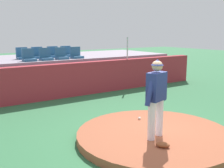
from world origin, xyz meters
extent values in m
plane|color=#306A40|center=(0.00, 0.00, 0.00)|extent=(60.00, 60.00, 0.00)
cylinder|color=#9C5136|center=(0.00, 0.00, 0.09)|extent=(3.81, 3.81, 0.18)
cylinder|color=white|center=(-0.39, -0.30, 0.63)|extent=(0.17, 0.17, 0.89)
cylinder|color=white|center=(-0.05, -0.19, 0.63)|extent=(0.17, 0.17, 0.89)
cube|color=navy|center=(-0.22, -0.25, 1.39)|extent=(0.56, 0.40, 0.64)
cylinder|color=navy|center=(-0.47, -0.32, 1.35)|extent=(0.37, 0.21, 0.71)
cylinder|color=navy|center=(0.03, -0.17, 1.35)|extent=(0.35, 0.20, 0.72)
sphere|color=tan|center=(-0.22, -0.25, 1.85)|extent=(0.24, 0.24, 0.24)
cone|color=navy|center=(-0.22, -0.25, 1.94)|extent=(0.35, 0.35, 0.13)
sphere|color=white|center=(0.31, 0.96, 0.22)|extent=(0.07, 0.07, 0.07)
ellipsoid|color=brown|center=(-0.47, -0.75, 0.24)|extent=(0.34, 0.36, 0.11)
cube|color=#9E2B35|center=(0.00, 5.33, 0.68)|extent=(14.06, 0.40, 1.35)
cylinder|color=silver|center=(3.18, 5.33, 1.85)|extent=(0.06, 0.06, 1.00)
cube|color=gray|center=(0.00, 7.74, 0.72)|extent=(12.35, 3.97, 1.44)
cube|color=#2A5B84|center=(-1.05, 6.19, 1.49)|extent=(0.48, 0.44, 0.10)
cube|color=#2A5B84|center=(-1.05, 6.37, 1.74)|extent=(0.48, 0.08, 0.40)
cube|color=#2A5B84|center=(-0.35, 6.19, 1.49)|extent=(0.48, 0.44, 0.10)
cube|color=#2A5B84|center=(-0.35, 6.37, 1.74)|extent=(0.48, 0.08, 0.40)
cube|color=#2A5B84|center=(0.35, 6.20, 1.49)|extent=(0.48, 0.44, 0.10)
cube|color=#2A5B84|center=(0.35, 6.38, 1.74)|extent=(0.48, 0.08, 0.40)
cube|color=#2A5B84|center=(1.07, 6.22, 1.49)|extent=(0.48, 0.44, 0.10)
cube|color=#2A5B84|center=(1.07, 6.40, 1.74)|extent=(0.48, 0.08, 0.40)
cube|color=#2A5B84|center=(-1.02, 7.14, 1.49)|extent=(0.48, 0.44, 0.10)
cube|color=#2A5B84|center=(-1.02, 7.32, 1.74)|extent=(0.48, 0.08, 0.40)
cube|color=#2A5B84|center=(-0.37, 7.10, 1.49)|extent=(0.48, 0.44, 0.10)
cube|color=#2A5B84|center=(-0.37, 7.28, 1.74)|extent=(0.48, 0.08, 0.40)
cube|color=#2A5B84|center=(0.37, 7.12, 1.49)|extent=(0.48, 0.44, 0.10)
cube|color=#2A5B84|center=(0.37, 7.30, 1.74)|extent=(0.48, 0.08, 0.40)
cube|color=#2A5B84|center=(1.02, 7.11, 1.49)|extent=(0.48, 0.44, 0.10)
cube|color=#2A5B84|center=(1.02, 7.29, 1.74)|extent=(0.48, 0.08, 0.40)
camera|label=1|loc=(-4.41, -4.67, 2.60)|focal=43.89mm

